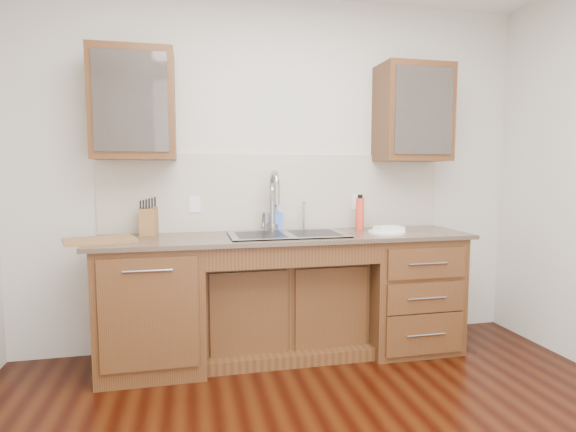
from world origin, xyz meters
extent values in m
cube|color=beige|center=(0.00, 1.80, 1.35)|extent=(4.00, 0.10, 2.70)
cube|color=#593014|center=(-0.95, 1.44, 0.44)|extent=(0.70, 0.62, 0.88)
cube|color=#593014|center=(0.00, 1.53, 0.35)|extent=(1.20, 0.44, 0.70)
cube|color=#593014|center=(0.95, 1.44, 0.44)|extent=(0.70, 0.62, 0.88)
cube|color=#84705B|center=(0.00, 1.43, 0.90)|extent=(2.70, 0.65, 0.03)
cube|color=beige|center=(0.00, 1.74, 1.21)|extent=(2.70, 0.02, 0.59)
cube|color=#9E9EA5|center=(0.00, 1.41, 0.83)|extent=(0.84, 0.46, 0.19)
cylinder|color=#999993|center=(-0.07, 1.64, 1.11)|extent=(0.04, 0.04, 0.40)
cylinder|color=#999993|center=(0.18, 1.65, 1.03)|extent=(0.02, 0.02, 0.24)
cube|color=#593014|center=(-1.05, 1.58, 1.83)|extent=(0.55, 0.34, 0.75)
cube|color=#593014|center=(1.05, 1.58, 1.83)|extent=(0.55, 0.34, 0.75)
cube|color=white|center=(-0.65, 1.73, 1.12)|extent=(0.08, 0.01, 0.12)
cube|color=white|center=(0.65, 1.73, 1.12)|extent=(0.08, 0.01, 0.12)
imported|color=#4B78E6|center=(-0.04, 1.69, 1.01)|extent=(0.10, 0.10, 0.21)
cylinder|color=#EA4127|center=(0.62, 1.59, 1.03)|extent=(0.09, 0.09, 0.25)
cylinder|color=white|center=(0.74, 1.35, 0.92)|extent=(0.31, 0.31, 0.02)
cube|color=white|center=(0.78, 1.39, 0.94)|extent=(0.21, 0.16, 0.03)
cube|color=#A7562D|center=(-0.98, 1.65, 1.01)|extent=(0.12, 0.18, 0.19)
cube|color=brown|center=(-1.27, 1.38, 0.92)|extent=(0.51, 0.42, 0.02)
imported|color=silver|center=(-1.14, 1.58, 1.78)|extent=(0.17, 0.17, 0.10)
imported|color=white|center=(-0.92, 1.58, 1.77)|extent=(0.10, 0.10, 0.08)
imported|color=white|center=(0.94, 1.58, 1.78)|extent=(0.17, 0.17, 0.11)
imported|color=silver|center=(1.13, 1.58, 1.77)|extent=(0.09, 0.09, 0.08)
camera|label=1|loc=(-0.69, -1.73, 1.37)|focal=28.00mm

